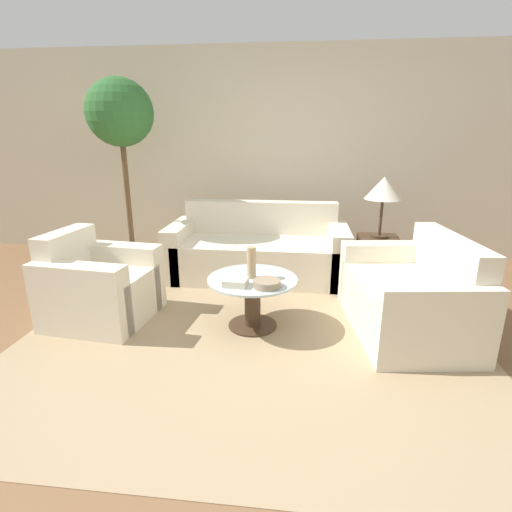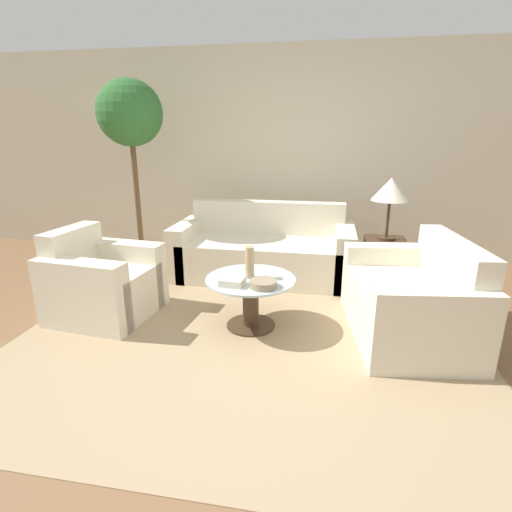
% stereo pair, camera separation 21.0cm
% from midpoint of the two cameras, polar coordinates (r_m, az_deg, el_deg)
% --- Properties ---
extents(ground_plane, '(14.00, 14.00, 0.00)m').
position_cam_midpoint_polar(ground_plane, '(2.92, -1.69, -15.51)').
color(ground_plane, brown).
extents(wall_back, '(10.00, 0.06, 2.60)m').
position_cam_midpoint_polar(wall_back, '(5.27, 2.71, 14.21)').
color(wall_back, beige).
rests_on(wall_back, ground_plane).
extents(rug, '(3.63, 3.41, 0.01)m').
position_cam_midpoint_polar(rug, '(3.45, -2.25, -9.96)').
color(rug, tan).
rests_on(rug, ground_plane).
extents(sofa_main, '(1.97, 0.86, 0.81)m').
position_cam_midpoint_polar(sofa_main, '(4.54, -0.95, 0.58)').
color(sofa_main, beige).
rests_on(sofa_main, ground_plane).
extents(armchair, '(0.87, 0.89, 0.78)m').
position_cam_midpoint_polar(armchair, '(3.79, -23.25, -4.28)').
color(armchair, beige).
rests_on(armchair, ground_plane).
extents(loveseat, '(0.97, 1.37, 0.80)m').
position_cam_midpoint_polar(loveseat, '(3.49, 20.01, -5.72)').
color(loveseat, beige).
rests_on(loveseat, ground_plane).
extents(coffee_table, '(0.74, 0.74, 0.44)m').
position_cam_midpoint_polar(coffee_table, '(3.33, -2.31, -5.71)').
color(coffee_table, '#422D1E').
rests_on(coffee_table, ground_plane).
extents(side_table, '(0.41, 0.41, 0.52)m').
position_cam_midpoint_polar(side_table, '(4.44, 15.60, -0.66)').
color(side_table, '#422D1E').
rests_on(side_table, ground_plane).
extents(table_lamp, '(0.37, 0.37, 0.63)m').
position_cam_midpoint_polar(table_lamp, '(4.28, 16.42, 9.10)').
color(table_lamp, '#422D1E').
rests_on(table_lamp, side_table).
extents(potted_plant, '(0.72, 0.72, 2.14)m').
position_cam_midpoint_polar(potted_plant, '(4.81, -19.90, 16.33)').
color(potted_plant, brown).
rests_on(potted_plant, ground_plane).
extents(vase, '(0.07, 0.07, 0.26)m').
position_cam_midpoint_polar(vase, '(3.25, -2.51, -0.95)').
color(vase, tan).
rests_on(vase, coffee_table).
extents(bowl, '(0.21, 0.21, 0.06)m').
position_cam_midpoint_polar(bowl, '(3.08, -0.39, -3.98)').
color(bowl, gray).
rests_on(bowl, coffee_table).
extents(book_stack, '(0.19, 0.17, 0.06)m').
position_cam_midpoint_polar(book_stack, '(3.12, -4.87, -3.76)').
color(book_stack, beige).
rests_on(book_stack, coffee_table).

